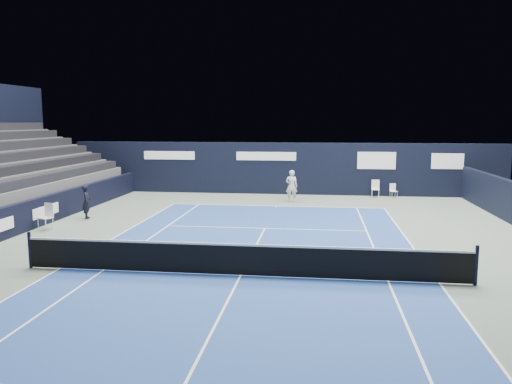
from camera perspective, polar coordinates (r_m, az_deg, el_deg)
ground at (r=16.33m, az=-0.67°, el=-7.46°), size 48.00×48.00×0.00m
court_surface at (r=14.43m, az=-1.77°, el=-9.55°), size 10.97×23.77×0.01m
folding_chair_back_a at (r=29.77m, az=13.50°, el=0.72°), size 0.48×0.51×1.01m
folding_chair_back_b at (r=29.83m, az=15.41°, el=0.27°), size 0.44×0.44×0.82m
line_judge_chair at (r=22.02m, az=-22.77°, el=-2.40°), size 0.59×0.58×1.07m
line_judge at (r=23.78m, az=-18.79°, el=-1.08°), size 0.54×0.65×1.53m
court_markings at (r=14.43m, az=-1.77°, el=-9.53°), size 11.03×23.83×0.00m
tennis_net at (r=14.29m, az=-1.78°, el=-7.62°), size 12.90×0.10×1.10m
back_sponsor_wall at (r=30.29m, az=3.11°, el=2.73°), size 26.00×0.63×3.10m
side_barrier_left at (r=23.08m, az=-23.26°, el=-1.99°), size 0.33×22.00×1.20m
tennis_player at (r=27.21m, az=4.09°, el=0.68°), size 0.66×0.84×1.75m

